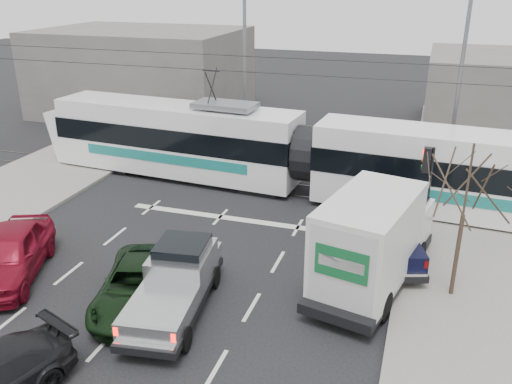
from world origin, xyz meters
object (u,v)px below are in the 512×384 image
(tram, at_px, (307,155))
(silver_pickup, at_px, (177,280))
(street_lamp_near, at_px, (456,77))
(bare_tree, at_px, (467,188))
(green_car, at_px, (137,285))
(red_car, at_px, (9,254))
(traffic_signal, at_px, (427,173))
(street_lamp_far, at_px, (242,60))
(navy_pickup, at_px, (384,230))
(box_truck, at_px, (374,240))

(tram, height_order, silver_pickup, tram)
(street_lamp_near, height_order, tram, street_lamp_near)
(bare_tree, xyz_separation_m, tram, (-6.44, 7.21, -1.86))
(green_car, height_order, red_car, red_car)
(traffic_signal, xyz_separation_m, red_car, (-13.18, -7.24, -1.88))
(street_lamp_far, xyz_separation_m, green_car, (2.43, -16.89, -4.45))
(green_car, distance_m, red_car, 4.96)
(street_lamp_far, distance_m, silver_pickup, 17.56)
(street_lamp_far, bearing_deg, bare_tree, -48.88)
(street_lamp_far, xyz_separation_m, red_car, (-2.52, -16.74, -4.25))
(street_lamp_near, distance_m, tram, 8.15)
(street_lamp_near, relative_size, green_car, 1.89)
(red_car, bearing_deg, street_lamp_near, 24.30)
(green_car, bearing_deg, bare_tree, 3.70)
(tram, distance_m, red_car, 13.12)
(bare_tree, xyz_separation_m, red_car, (-14.31, -3.24, -2.93))
(silver_pickup, bearing_deg, street_lamp_near, 54.22)
(green_car, bearing_deg, traffic_signal, 25.71)
(traffic_signal, height_order, navy_pickup, traffic_signal)
(tram, relative_size, silver_pickup, 4.92)
(tram, height_order, green_car, tram)
(street_lamp_far, relative_size, box_truck, 1.29)
(bare_tree, xyz_separation_m, traffic_signal, (-1.13, 4.00, -1.05))
(street_lamp_near, bearing_deg, street_lamp_far, 170.13)
(tram, distance_m, box_truck, 8.17)
(bare_tree, bearing_deg, traffic_signal, 105.76)
(street_lamp_near, xyz_separation_m, red_car, (-14.02, -14.74, -4.25))
(silver_pickup, bearing_deg, tram, 73.21)
(tram, bearing_deg, traffic_signal, -26.73)
(street_lamp_near, distance_m, navy_pickup, 10.34)
(traffic_signal, bearing_deg, box_truck, -109.74)
(bare_tree, relative_size, box_truck, 0.72)
(silver_pickup, distance_m, box_truck, 6.42)
(box_truck, bearing_deg, traffic_signal, 82.99)
(green_car, bearing_deg, navy_pickup, 22.79)
(green_car, bearing_deg, box_truck, 10.45)
(tram, bearing_deg, bare_tree, -43.80)
(street_lamp_far, relative_size, silver_pickup, 1.65)
(green_car, bearing_deg, silver_pickup, -5.57)
(bare_tree, height_order, tram, tram)
(traffic_signal, relative_size, street_lamp_far, 0.40)
(tram, bearing_deg, box_truck, -57.16)
(silver_pickup, bearing_deg, green_car, -177.08)
(bare_tree, distance_m, red_car, 14.96)
(tram, distance_m, silver_pickup, 10.54)
(street_lamp_near, height_order, red_car, street_lamp_near)
(street_lamp_near, bearing_deg, silver_pickup, -118.05)
(traffic_signal, distance_m, silver_pickup, 10.14)
(street_lamp_far, height_order, tram, street_lamp_far)
(bare_tree, bearing_deg, street_lamp_near, 91.42)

